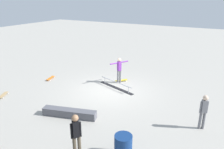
% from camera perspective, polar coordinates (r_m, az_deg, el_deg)
% --- Properties ---
extents(ground_plane, '(60.00, 60.00, 0.00)m').
position_cam_1_polar(ground_plane, '(12.26, -0.69, -4.25)').
color(ground_plane, '#ADA89E').
extents(grind_rail, '(2.56, 1.04, 0.40)m').
position_cam_1_polar(grind_rail, '(12.51, 1.09, -2.87)').
color(grind_rail, black).
rests_on(grind_rail, ground_plane).
extents(skate_ledge, '(2.46, 1.03, 0.35)m').
position_cam_1_polar(skate_ledge, '(9.84, -11.29, -10.03)').
color(skate_ledge, '#595960').
rests_on(skate_ledge, ground_plane).
extents(skater_main, '(0.70, 1.15, 1.59)m').
position_cam_1_polar(skater_main, '(13.02, 1.93, 1.59)').
color(skater_main, slate).
rests_on(skater_main, ground_plane).
extents(skateboard_main, '(0.68, 0.73, 0.09)m').
position_cam_1_polar(skateboard_main, '(13.50, 2.49, -1.57)').
color(skateboard_main, yellow).
rests_on(skateboard_main, ground_plane).
extents(bystander_black_shirt, '(0.29, 0.32, 1.59)m').
position_cam_1_polar(bystander_black_shirt, '(7.21, -9.54, -15.34)').
color(bystander_black_shirt, brown).
rests_on(bystander_black_shirt, ground_plane).
extents(bystander_grey_shirt, '(0.32, 0.24, 1.48)m').
position_cam_1_polar(bystander_grey_shirt, '(9.26, 23.22, -8.75)').
color(bystander_grey_shirt, slate).
rests_on(bystander_grey_shirt, ground_plane).
extents(loose_skateboard_natural, '(0.55, 0.80, 0.09)m').
position_cam_1_polar(loose_skateboard_natural, '(12.95, -27.01, -4.86)').
color(loose_skateboard_natural, tan).
rests_on(loose_skateboard_natural, ground_plane).
extents(loose_skateboard_orange, '(0.39, 0.82, 0.09)m').
position_cam_1_polar(loose_skateboard_orange, '(14.44, -16.08, -0.91)').
color(loose_skateboard_orange, orange).
rests_on(loose_skateboard_orange, ground_plane).
extents(trash_bin, '(0.60, 0.60, 0.81)m').
position_cam_1_polar(trash_bin, '(7.44, 3.01, -18.54)').
color(trash_bin, navy).
rests_on(trash_bin, ground_plane).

